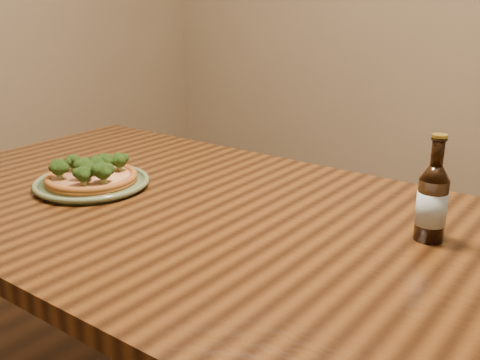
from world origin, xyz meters
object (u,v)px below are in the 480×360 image
Objects in this scene: table at (202,246)px; plate at (92,183)px; pizza at (91,175)px; beer_bottle at (432,202)px.

table is 0.33m from plate.
beer_bottle is at bearing 13.89° from pizza.
pizza is (-0.31, -0.05, 0.12)m from table.
plate is 1.26× the size of pizza.
beer_bottle reaches higher than table.
pizza is 0.80m from beer_bottle.
plate is 0.80m from beer_bottle.
plate reaches higher than table.
pizza is at bearing -170.23° from table.
pizza reaches higher than plate.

